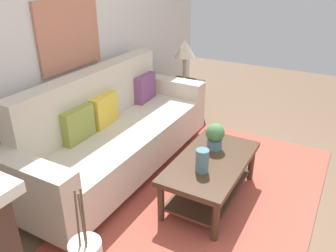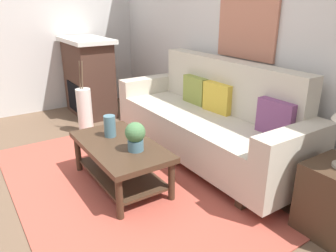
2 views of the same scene
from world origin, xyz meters
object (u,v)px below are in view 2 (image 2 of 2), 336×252
(framed_painting, at_px, (246,26))
(tabletop_vase, at_px, (110,126))
(couch, at_px, (208,121))
(throw_pillow_mustard, at_px, (218,98))
(throw_pillow_olive, at_px, (196,90))
(coffee_table, at_px, (120,155))
(throw_pillow_plum, at_px, (276,118))
(potted_plant_tabletop, at_px, (135,136))
(floor_vase, at_px, (85,111))
(side_table, at_px, (336,201))
(fireplace, at_px, (89,77))

(framed_painting, bearing_deg, tabletop_vase, -97.49)
(couch, xyz_separation_m, throw_pillow_mustard, (-0.00, 0.12, 0.25))
(throw_pillow_olive, distance_m, coffee_table, 1.32)
(throw_pillow_plum, relative_size, framed_painting, 0.44)
(throw_pillow_olive, bearing_deg, potted_plant_tabletop, -61.86)
(throw_pillow_olive, distance_m, throw_pillow_plum, 1.18)
(throw_pillow_mustard, bearing_deg, floor_vase, -145.18)
(throw_pillow_mustard, height_order, coffee_table, throw_pillow_mustard)
(tabletop_vase, bearing_deg, framed_painting, 82.51)
(framed_painting, bearing_deg, side_table, -18.44)
(couch, bearing_deg, coffee_table, -89.48)
(throw_pillow_olive, distance_m, potted_plant_tabletop, 1.30)
(throw_pillow_mustard, distance_m, fireplace, 2.30)
(throw_pillow_plum, distance_m, framed_painting, 1.13)
(coffee_table, bearing_deg, couch, 90.52)
(framed_painting, bearing_deg, coffee_table, -89.64)
(couch, distance_m, side_table, 1.54)
(coffee_table, distance_m, side_table, 1.84)
(throw_pillow_mustard, height_order, side_table, throw_pillow_mustard)
(framed_painting, bearing_deg, couch, -90.00)
(tabletop_vase, distance_m, potted_plant_tabletop, 0.43)
(side_table, bearing_deg, fireplace, -172.60)
(coffee_table, distance_m, framed_painting, 1.89)
(tabletop_vase, height_order, floor_vase, tabletop_vase)
(throw_pillow_mustard, distance_m, potted_plant_tabletop, 1.17)
(couch, xyz_separation_m, potted_plant_tabletop, (0.22, -1.02, 0.14))
(throw_pillow_olive, relative_size, potted_plant_tabletop, 1.37)
(throw_pillow_olive, relative_size, framed_painting, 0.44)
(couch, height_order, potted_plant_tabletop, couch)
(tabletop_vase, height_order, side_table, tabletop_vase)
(couch, distance_m, tabletop_vase, 1.10)
(throw_pillow_plum, height_order, fireplace, fireplace)
(fireplace, relative_size, framed_painting, 1.42)
(potted_plant_tabletop, bearing_deg, fireplace, 168.59)
(throw_pillow_olive, xyz_separation_m, side_table, (1.92, -0.17, -0.40))
(coffee_table, bearing_deg, floor_vase, 172.70)
(fireplace, bearing_deg, side_table, 7.40)
(coffee_table, height_order, tabletop_vase, tabletop_vase)
(throw_pillow_plum, distance_m, side_table, 0.86)
(throw_pillow_plum, height_order, side_table, throw_pillow_plum)
(couch, xyz_separation_m, coffee_table, (0.01, -1.08, -0.12))
(throw_pillow_olive, distance_m, framed_painting, 0.90)
(coffee_table, bearing_deg, throw_pillow_olive, 108.48)
(framed_painting, bearing_deg, throw_pillow_plum, -23.52)
(coffee_table, relative_size, framed_painting, 1.34)
(coffee_table, relative_size, floor_vase, 1.81)
(couch, xyz_separation_m, throw_pillow_olive, (-0.39, 0.12, 0.25))
(fireplace, distance_m, floor_vase, 0.88)
(throw_pillow_olive, bearing_deg, throw_pillow_plum, 0.00)
(potted_plant_tabletop, bearing_deg, couch, 102.17)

